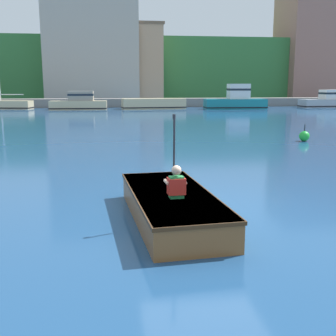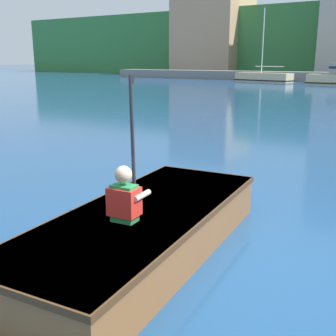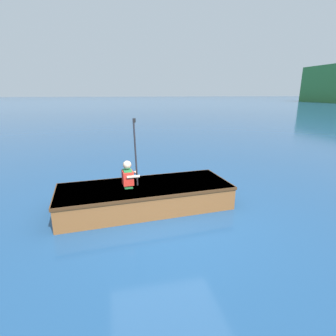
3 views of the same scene
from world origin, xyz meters
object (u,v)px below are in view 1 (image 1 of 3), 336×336
object	(u,v)px
rowboat_foreground	(171,204)
person_paddler	(176,183)
moored_boat_dock_west_inner	(329,101)
channel_buoy	(304,136)
moored_boat_dock_center_near	(236,100)
moored_boat_dock_west_end	(4,105)
moored_boat_dock_east_inner	(154,104)
moored_boat_dock_center_far	(79,103)

from	to	relation	value
rowboat_foreground	person_paddler	bearing A→B (deg)	-85.08
moored_boat_dock_west_inner	channel_buoy	bearing A→B (deg)	-119.89
moored_boat_dock_center_near	channel_buoy	distance (m)	24.34
channel_buoy	person_paddler	bearing A→B (deg)	-124.87
moored_boat_dock_center_near	person_paddler	world-z (taller)	moored_boat_dock_center_near
moored_boat_dock_west_end	channel_buoy	size ratio (longest dim) A/B	9.33
moored_boat_dock_center_near	person_paddler	distance (m)	35.96
moored_boat_dock_west_inner	moored_boat_dock_east_inner	distance (m)	18.82
moored_boat_dock_center_far	channel_buoy	size ratio (longest dim) A/B	7.62
moored_boat_dock_east_inner	rowboat_foreground	size ratio (longest dim) A/B	1.68
moored_boat_dock_west_inner	person_paddler	world-z (taller)	person_paddler
moored_boat_dock_east_inner	person_paddler	size ratio (longest dim) A/B	4.57
moored_boat_dock_west_inner	channel_buoy	size ratio (longest dim) A/B	8.60
moored_boat_dock_west_inner	channel_buoy	xyz separation A→B (m)	(-14.75, -25.66, -0.42)
channel_buoy	moored_boat_dock_east_inner	bearing A→B (deg)	99.20
moored_boat_dock_center_near	moored_boat_dock_center_far	xyz separation A→B (m)	(-15.37, 0.60, -0.17)
person_paddler	moored_boat_dock_center_near	bearing A→B (deg)	71.88
moored_boat_dock_west_end	moored_boat_dock_east_inner	distance (m)	14.80
moored_boat_dock_west_end	person_paddler	xyz separation A→B (m)	(11.67, -36.82, 0.36)
moored_boat_dock_center_near	channel_buoy	xyz separation A→B (m)	(-4.08, -23.99, -0.62)
moored_boat_dock_west_end	person_paddler	world-z (taller)	moored_boat_dock_west_end
moored_boat_dock_center_far	person_paddler	xyz separation A→B (m)	(4.19, -34.78, 0.10)
moored_boat_dock_center_far	moored_boat_dock_west_inner	bearing A→B (deg)	2.35
moored_boat_dock_center_far	person_paddler	size ratio (longest dim) A/B	3.90
moored_boat_dock_center_far	person_paddler	distance (m)	35.03
moored_boat_dock_west_inner	moored_boat_dock_center_far	world-z (taller)	moored_boat_dock_west_inner
moored_boat_dock_center_far	channel_buoy	xyz separation A→B (m)	(11.29, -24.59, -0.45)
rowboat_foreground	moored_boat_dock_center_far	bearing A→B (deg)	96.89
moored_boat_dock_east_inner	rowboat_foreground	bearing A→B (deg)	-95.05
moored_boat_dock_center_near	rowboat_foreground	xyz separation A→B (m)	(-11.22, -33.78, -0.56)
moored_boat_dock_west_inner	moored_boat_dock_east_inner	size ratio (longest dim) A/B	0.96
moored_boat_dock_west_inner	person_paddler	bearing A→B (deg)	-121.36
channel_buoy	moored_boat_dock_center_near	bearing A→B (deg)	80.34
moored_boat_dock_center_far	person_paddler	bearing A→B (deg)	-83.14
moored_boat_dock_west_inner	channel_buoy	distance (m)	29.60
person_paddler	channel_buoy	world-z (taller)	person_paddler
moored_boat_dock_east_inner	channel_buoy	xyz separation A→B (m)	(4.06, -25.05, -0.26)
moored_boat_dock_west_end	channel_buoy	distance (m)	32.58
moored_boat_dock_center_near	person_paddler	bearing A→B (deg)	-108.12
moored_boat_dock_center_far	channel_buoy	world-z (taller)	moored_boat_dock_center_far
moored_boat_dock_west_end	moored_boat_dock_center_far	size ratio (longest dim) A/B	1.22
moored_boat_dock_center_near	rowboat_foreground	distance (m)	35.60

